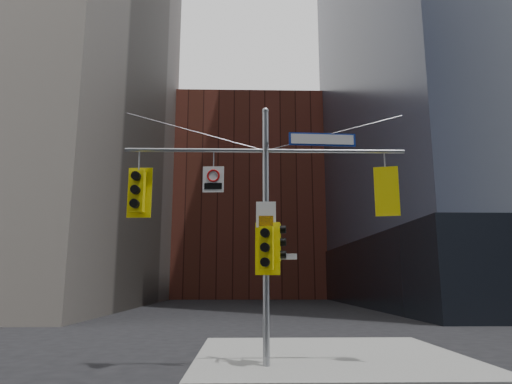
{
  "coord_description": "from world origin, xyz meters",
  "views": [
    {
      "loc": [
        -0.59,
        -10.56,
        2.35
      ],
      "look_at": [
        -0.27,
        2.0,
        4.8
      ],
      "focal_mm": 32.0,
      "sensor_mm": 36.0,
      "label": 1
    }
  ],
  "objects_px": {
    "signal_assembly": "(266,205)",
    "traffic_light_pole_front": "(266,248)",
    "regulatory_sign_arm": "(213,178)",
    "traffic_light_west_arm": "(138,191)",
    "street_sign_blade": "(322,139)",
    "traffic_light_pole_side": "(278,242)",
    "traffic_light_east_arm": "(386,192)"
  },
  "relations": [
    {
      "from": "signal_assembly",
      "to": "traffic_light_pole_front",
      "type": "relative_size",
      "value": 5.61
    },
    {
      "from": "regulatory_sign_arm",
      "to": "traffic_light_pole_front",
      "type": "bearing_deg",
      "value": -6.07
    },
    {
      "from": "signal_assembly",
      "to": "regulatory_sign_arm",
      "type": "bearing_deg",
      "value": -179.22
    },
    {
      "from": "traffic_light_west_arm",
      "to": "signal_assembly",
      "type": "bearing_deg",
      "value": 3.44
    },
    {
      "from": "traffic_light_pole_front",
      "to": "street_sign_blade",
      "type": "relative_size",
      "value": 0.73
    },
    {
      "from": "traffic_light_pole_front",
      "to": "traffic_light_pole_side",
      "type": "bearing_deg",
      "value": 51.66
    },
    {
      "from": "traffic_light_pole_side",
      "to": "traffic_light_pole_front",
      "type": "relative_size",
      "value": 0.73
    },
    {
      "from": "traffic_light_pole_front",
      "to": "street_sign_blade",
      "type": "xyz_separation_m",
      "value": [
        1.64,
        0.27,
        3.14
      ]
    },
    {
      "from": "traffic_light_east_arm",
      "to": "regulatory_sign_arm",
      "type": "relative_size",
      "value": 1.88
    },
    {
      "from": "traffic_light_pole_side",
      "to": "regulatory_sign_arm",
      "type": "xyz_separation_m",
      "value": [
        -1.8,
        -0.02,
        1.78
      ]
    },
    {
      "from": "traffic_light_west_arm",
      "to": "regulatory_sign_arm",
      "type": "xyz_separation_m",
      "value": [
        2.1,
        -0.03,
        0.37
      ]
    },
    {
      "from": "signal_assembly",
      "to": "traffic_light_east_arm",
      "type": "height_order",
      "value": "signal_assembly"
    },
    {
      "from": "traffic_light_west_arm",
      "to": "regulatory_sign_arm",
      "type": "height_order",
      "value": "regulatory_sign_arm"
    },
    {
      "from": "regulatory_sign_arm",
      "to": "street_sign_blade",
      "type": "bearing_deg",
      "value": 3.81
    },
    {
      "from": "traffic_light_east_arm",
      "to": "regulatory_sign_arm",
      "type": "bearing_deg",
      "value": 14.6
    },
    {
      "from": "traffic_light_west_arm",
      "to": "street_sign_blade",
      "type": "relative_size",
      "value": 0.74
    },
    {
      "from": "signal_assembly",
      "to": "traffic_light_west_arm",
      "type": "height_order",
      "value": "signal_assembly"
    },
    {
      "from": "traffic_light_west_arm",
      "to": "street_sign_blade",
      "type": "bearing_deg",
      "value": 3.54
    },
    {
      "from": "signal_assembly",
      "to": "street_sign_blade",
      "type": "xyz_separation_m",
      "value": [
        1.64,
        0.0,
        1.93
      ]
    },
    {
      "from": "traffic_light_pole_front",
      "to": "regulatory_sign_arm",
      "type": "xyz_separation_m",
      "value": [
        -1.48,
        0.25,
        1.96
      ]
    },
    {
      "from": "signal_assembly",
      "to": "traffic_light_east_arm",
      "type": "bearing_deg",
      "value": 0.01
    },
    {
      "from": "traffic_light_west_arm",
      "to": "traffic_light_east_arm",
      "type": "relative_size",
      "value": 1.03
    },
    {
      "from": "traffic_light_east_arm",
      "to": "traffic_light_pole_front",
      "type": "height_order",
      "value": "traffic_light_east_arm"
    },
    {
      "from": "traffic_light_west_arm",
      "to": "traffic_light_east_arm",
      "type": "height_order",
      "value": "traffic_light_west_arm"
    },
    {
      "from": "traffic_light_east_arm",
      "to": "street_sign_blade",
      "type": "distance_m",
      "value": 2.36
    },
    {
      "from": "traffic_light_east_arm",
      "to": "regulatory_sign_arm",
      "type": "height_order",
      "value": "regulatory_sign_arm"
    },
    {
      "from": "traffic_light_west_arm",
      "to": "street_sign_blade",
      "type": "xyz_separation_m",
      "value": [
        5.22,
        -0.01,
        1.55
      ]
    },
    {
      "from": "traffic_light_east_arm",
      "to": "traffic_light_west_arm",
      "type": "bearing_deg",
      "value": 14.25
    },
    {
      "from": "regulatory_sign_arm",
      "to": "traffic_light_pole_side",
      "type": "bearing_deg",
      "value": 3.99
    },
    {
      "from": "traffic_light_pole_side",
      "to": "regulatory_sign_arm",
      "type": "bearing_deg",
      "value": 100.98
    },
    {
      "from": "street_sign_blade",
      "to": "regulatory_sign_arm",
      "type": "height_order",
      "value": "street_sign_blade"
    },
    {
      "from": "traffic_light_west_arm",
      "to": "street_sign_blade",
      "type": "distance_m",
      "value": 5.45
    }
  ]
}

